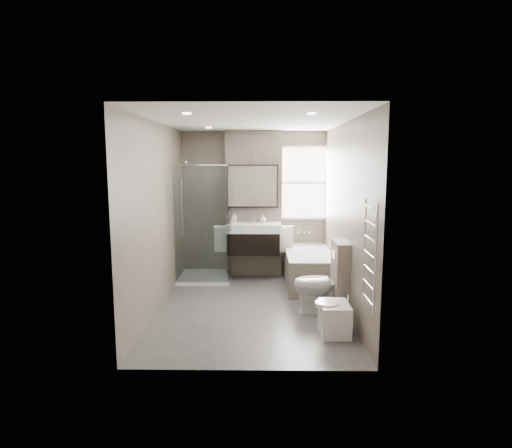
{
  "coord_description": "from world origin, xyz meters",
  "views": [
    {
      "loc": [
        0.15,
        -5.9,
        2.06
      ],
      "look_at": [
        0.06,
        0.15,
        1.17
      ],
      "focal_mm": 30.0,
      "sensor_mm": 36.0,
      "label": 1
    }
  ],
  "objects_px": {
    "toilet": "(322,284)",
    "bidet": "(334,318)",
    "bathtub": "(308,266)",
    "vanity": "(254,238)"
  },
  "relations": [
    {
      "from": "bathtub",
      "to": "toilet",
      "type": "bearing_deg",
      "value": -88.03
    },
    {
      "from": "toilet",
      "to": "vanity",
      "type": "bearing_deg",
      "value": -151.65
    },
    {
      "from": "bidet",
      "to": "toilet",
      "type": "bearing_deg",
      "value": 93.35
    },
    {
      "from": "toilet",
      "to": "bathtub",
      "type": "bearing_deg",
      "value": 179.59
    },
    {
      "from": "bathtub",
      "to": "bidet",
      "type": "distance_m",
      "value": 2.07
    },
    {
      "from": "vanity",
      "to": "bidet",
      "type": "distance_m",
      "value": 2.65
    },
    {
      "from": "toilet",
      "to": "bidet",
      "type": "bearing_deg",
      "value": 0.97
    },
    {
      "from": "toilet",
      "to": "bidet",
      "type": "height_order",
      "value": "toilet"
    },
    {
      "from": "vanity",
      "to": "toilet",
      "type": "bearing_deg",
      "value": -59.27
    },
    {
      "from": "toilet",
      "to": "bidet",
      "type": "relative_size",
      "value": 1.6
    }
  ]
}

